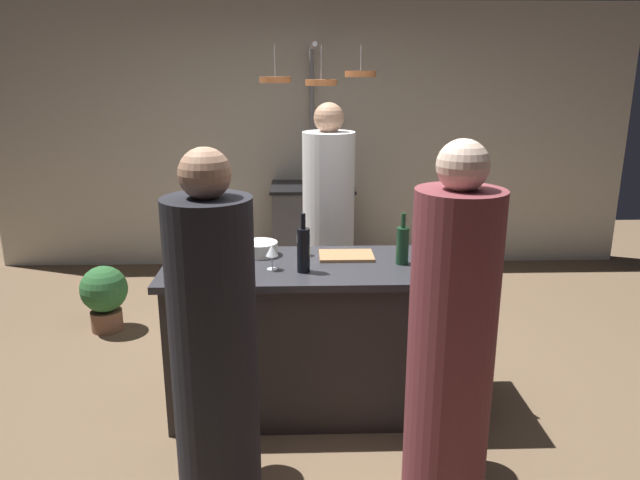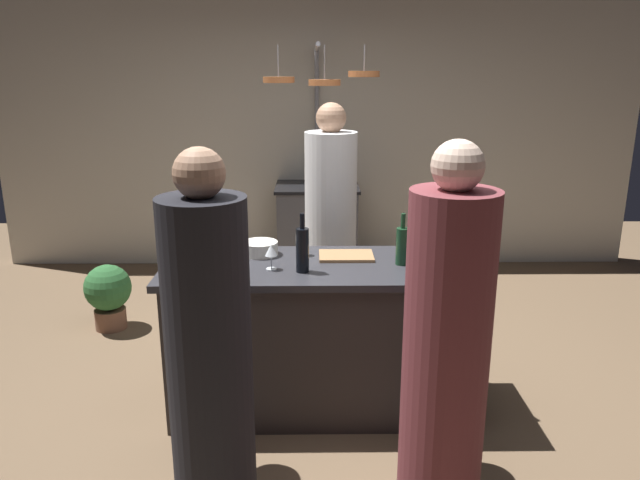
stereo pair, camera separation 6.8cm
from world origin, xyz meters
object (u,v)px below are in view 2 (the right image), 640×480
object	(u,v)px
chef	(331,234)
guest_left	(210,365)
wine_bottle_red	(205,236)
cutting_board	(346,256)
wine_bottle_green	(402,245)
potted_plant	(108,293)
wine_glass_by_chef	(233,252)
mixing_bowl_wooden	(212,261)
wine_bottle_white	(457,243)
bar_stool_left	(220,403)
wine_glass_near_left_guest	(304,238)
pepper_mill	(469,260)
wine_glass_near_right_guest	(271,251)
wine_bottle_dark	(302,249)
guest_right	(445,360)
bar_stool_right	(435,402)
mixing_bowl_ceramic	(260,248)
stove_range	(317,230)

from	to	relation	value
chef	guest_left	xyz separation A→B (m)	(-0.56, -1.94, -0.03)
guest_left	wine_bottle_red	size ratio (longest dim) A/B	5.80
cutting_board	wine_bottle_green	distance (m)	0.35
chef	wine_bottle_green	xyz separation A→B (m)	(0.38, -0.95, 0.20)
wine_bottle_green	potted_plant	bearing A→B (deg)	151.47
wine_glass_by_chef	mixing_bowl_wooden	xyz separation A→B (m)	(-0.13, 0.07, -0.08)
cutting_board	wine_bottle_white	distance (m)	0.65
wine_glass_by_chef	cutting_board	bearing A→B (deg)	19.55
chef	bar_stool_left	size ratio (longest dim) A/B	2.58
bar_stool_left	wine_glass_near_left_guest	size ratio (longest dim) A/B	4.66
chef	wine_bottle_red	bearing A→B (deg)	-136.01
pepper_mill	wine_bottle_green	bearing A→B (deg)	141.45
guest_left	wine_glass_by_chef	world-z (taller)	guest_left
wine_glass_by_chef	mixing_bowl_wooden	size ratio (longest dim) A/B	0.76
wine_bottle_white	mixing_bowl_wooden	bearing A→B (deg)	-179.18
wine_bottle_white	wine_glass_near_right_guest	size ratio (longest dim) A/B	2.26
wine_bottle_white	wine_glass_near_right_guest	world-z (taller)	wine_bottle_white
wine_bottle_dark	pepper_mill	bearing A→B (deg)	-8.37
wine_bottle_green	wine_glass_by_chef	world-z (taller)	wine_bottle_green
potted_plant	pepper_mill	size ratio (longest dim) A/B	2.48
guest_right	bar_stool_right	bearing A→B (deg)	82.41
bar_stool_right	mixing_bowl_wooden	xyz separation A→B (m)	(-1.18, 0.58, 0.55)
bar_stool_right	wine_glass_by_chef	distance (m)	1.33
chef	guest_right	world-z (taller)	chef
wine_bottle_green	mixing_bowl_wooden	bearing A→B (deg)	-178.59
chef	pepper_mill	distance (m)	1.41
wine_bottle_red	wine_glass_near_right_guest	distance (m)	0.50
guest_left	wine_glass_near_left_guest	xyz separation A→B (m)	(0.38, 1.17, 0.22)
potted_plant	mixing_bowl_ceramic	xyz separation A→B (m)	(1.28, -0.95, 0.64)
wine_bottle_dark	bar_stool_right	bearing A→B (deg)	-36.24
chef	pepper_mill	world-z (taller)	chef
wine_bottle_dark	wine_bottle_white	xyz separation A→B (m)	(0.88, 0.12, 0.00)
wine_bottle_green	wine_glass_by_chef	xyz separation A→B (m)	(-0.95, -0.09, -0.01)
potted_plant	wine_bottle_white	distance (m)	2.77
wine_glass_near_left_guest	guest_left	bearing A→B (deg)	-107.87
bar_stool_right	wine_bottle_white	bearing A→B (deg)	70.62
bar_stool_left	potted_plant	distance (m)	2.09
stove_range	mixing_bowl_ceramic	size ratio (longest dim) A/B	4.15
wine_bottle_green	wine_bottle_dark	xyz separation A→B (m)	(-0.56, -0.12, 0.02)
bar_stool_right	guest_right	bearing A→B (deg)	-97.59
pepper_mill	mixing_bowl_wooden	distance (m)	1.42
chef	bar_stool_right	distance (m)	1.69
bar_stool_left	potted_plant	bearing A→B (deg)	122.80
mixing_bowl_ceramic	guest_left	bearing A→B (deg)	-95.51
wine_bottle_red	wine_glass_near_right_guest	size ratio (longest dim) A/B	2.01
potted_plant	wine_glass_near_left_guest	world-z (taller)	wine_glass_near_left_guest
wine_glass_near_left_guest	chef	bearing A→B (deg)	76.59
guest_right	pepper_mill	xyz separation A→B (m)	(0.27, 0.72, 0.21)
bar_stool_left	wine_bottle_green	world-z (taller)	wine_bottle_green
cutting_board	guest_right	bearing A→B (deg)	-72.06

